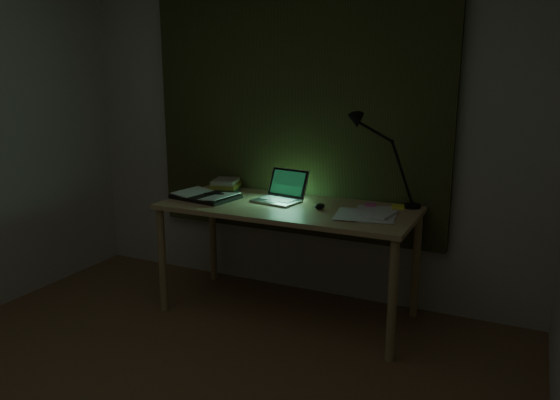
{
  "coord_description": "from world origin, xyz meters",
  "views": [
    {
      "loc": [
        1.56,
        -1.59,
        1.61
      ],
      "look_at": [
        0.13,
        1.44,
        0.82
      ],
      "focal_mm": 35.0,
      "sensor_mm": 36.0,
      "label": 1
    }
  ],
  "objects_px": {
    "desk": "(288,260)",
    "laptop": "(276,186)",
    "loose_papers": "(372,212)",
    "book_stack": "(226,184)",
    "desk_lamp": "(415,163)",
    "open_textbook": "(206,196)"
  },
  "relations": [
    {
      "from": "open_textbook",
      "to": "book_stack",
      "type": "bearing_deg",
      "value": 99.52
    },
    {
      "from": "open_textbook",
      "to": "loose_papers",
      "type": "relative_size",
      "value": 1.11
    },
    {
      "from": "desk",
      "to": "desk_lamp",
      "type": "xyz_separation_m",
      "value": [
        0.75,
        0.29,
        0.67
      ]
    },
    {
      "from": "desk",
      "to": "laptop",
      "type": "relative_size",
      "value": 4.96
    },
    {
      "from": "desk",
      "to": "open_textbook",
      "type": "bearing_deg",
      "value": -175.18
    },
    {
      "from": "book_stack",
      "to": "desk_lamp",
      "type": "bearing_deg",
      "value": 2.48
    },
    {
      "from": "desk",
      "to": "book_stack",
      "type": "distance_m",
      "value": 0.77
    },
    {
      "from": "desk_lamp",
      "to": "book_stack",
      "type": "bearing_deg",
      "value": -177.37
    },
    {
      "from": "desk",
      "to": "desk_lamp",
      "type": "bearing_deg",
      "value": 21.25
    },
    {
      "from": "open_textbook",
      "to": "loose_papers",
      "type": "xyz_separation_m",
      "value": [
        1.16,
        0.07,
        -0.01
      ]
    },
    {
      "from": "desk",
      "to": "book_stack",
      "type": "xyz_separation_m",
      "value": [
        -0.6,
        0.23,
        0.42
      ]
    },
    {
      "from": "laptop",
      "to": "open_textbook",
      "type": "bearing_deg",
      "value": -157.07
    },
    {
      "from": "desk",
      "to": "open_textbook",
      "type": "distance_m",
      "value": 0.72
    },
    {
      "from": "desk",
      "to": "open_textbook",
      "type": "height_order",
      "value": "open_textbook"
    },
    {
      "from": "open_textbook",
      "to": "loose_papers",
      "type": "height_order",
      "value": "open_textbook"
    },
    {
      "from": "desk",
      "to": "loose_papers",
      "type": "xyz_separation_m",
      "value": [
        0.56,
        0.02,
        0.39
      ]
    },
    {
      "from": "desk",
      "to": "loose_papers",
      "type": "relative_size",
      "value": 4.38
    },
    {
      "from": "open_textbook",
      "to": "desk_lamp",
      "type": "distance_m",
      "value": 1.41
    },
    {
      "from": "open_textbook",
      "to": "book_stack",
      "type": "relative_size",
      "value": 1.89
    },
    {
      "from": "laptop",
      "to": "loose_papers",
      "type": "height_order",
      "value": "laptop"
    },
    {
      "from": "loose_papers",
      "to": "desk_lamp",
      "type": "bearing_deg",
      "value": 54.61
    },
    {
      "from": "laptop",
      "to": "open_textbook",
      "type": "distance_m",
      "value": 0.51
    }
  ]
}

